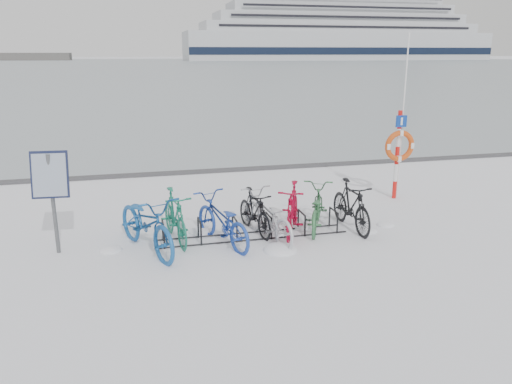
{
  "coord_description": "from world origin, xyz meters",
  "views": [
    {
      "loc": [
        -2.24,
        -9.43,
        3.69
      ],
      "look_at": [
        0.24,
        0.6,
        0.79
      ],
      "focal_mm": 35.0,
      "sensor_mm": 36.0,
      "label": 1
    }
  ],
  "objects_px": {
    "info_board": "(50,181)",
    "cruise_ferry": "(338,31)",
    "lifebuoy_station": "(399,146)",
    "bike_rack": "(252,229)"
  },
  "relations": [
    {
      "from": "cruise_ferry",
      "to": "lifebuoy_station",
      "type": "bearing_deg",
      "value": -112.44
    },
    {
      "from": "lifebuoy_station",
      "to": "cruise_ferry",
      "type": "height_order",
      "value": "cruise_ferry"
    },
    {
      "from": "lifebuoy_station",
      "to": "info_board",
      "type": "bearing_deg",
      "value": -167.58
    },
    {
      "from": "bike_rack",
      "to": "cruise_ferry",
      "type": "height_order",
      "value": "cruise_ferry"
    },
    {
      "from": "bike_rack",
      "to": "lifebuoy_station",
      "type": "bearing_deg",
      "value": 23.06
    },
    {
      "from": "lifebuoy_station",
      "to": "cruise_ferry",
      "type": "distance_m",
      "value": 243.65
    },
    {
      "from": "info_board",
      "to": "cruise_ferry",
      "type": "xyz_separation_m",
      "value": [
        100.95,
        226.71,
        12.02
      ]
    },
    {
      "from": "lifebuoy_station",
      "to": "bike_rack",
      "type": "bearing_deg",
      "value": -156.94
    },
    {
      "from": "bike_rack",
      "to": "cruise_ferry",
      "type": "bearing_deg",
      "value": 66.8
    },
    {
      "from": "info_board",
      "to": "cruise_ferry",
      "type": "relative_size",
      "value": 0.01
    }
  ]
}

